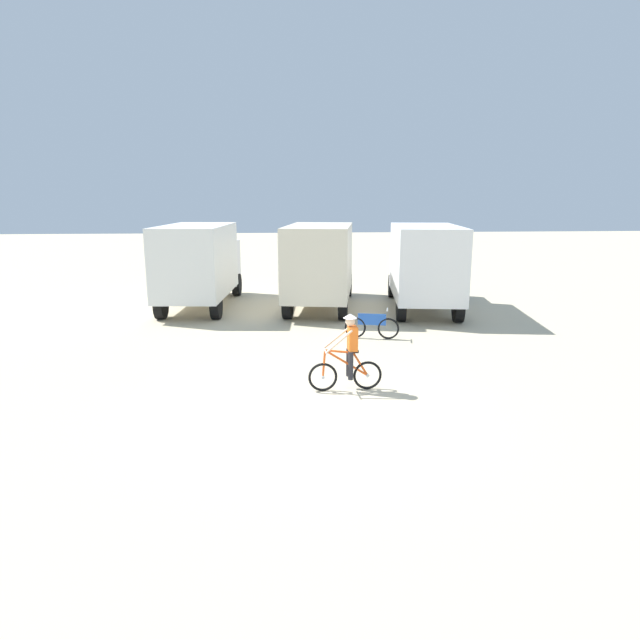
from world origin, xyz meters
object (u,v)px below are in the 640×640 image
(cyclist_orange_shirt, at_px, (348,355))
(box_truck_white_box, at_px, (200,261))
(box_truck_cream_rv, at_px, (321,262))
(box_truck_avon_van, at_px, (424,263))
(bicycle_spare, at_px, (372,326))

(cyclist_orange_shirt, bearing_deg, box_truck_white_box, 114.11)
(box_truck_cream_rv, bearing_deg, box_truck_avon_van, -10.38)
(cyclist_orange_shirt, bearing_deg, bicycle_spare, 73.39)
(box_truck_cream_rv, relative_size, box_truck_avon_van, 1.00)
(box_truck_white_box, distance_m, box_truck_cream_rv, 4.86)
(box_truck_white_box, relative_size, box_truck_cream_rv, 0.98)
(box_truck_avon_van, xyz_separation_m, cyclist_orange_shirt, (-4.23, -9.16, -1.03))
(box_truck_avon_van, bearing_deg, bicycle_spare, -122.42)
(box_truck_white_box, relative_size, bicycle_spare, 4.08)
(box_truck_cream_rv, bearing_deg, box_truck_white_box, 174.51)
(cyclist_orange_shirt, relative_size, bicycle_spare, 1.07)
(box_truck_cream_rv, relative_size, cyclist_orange_shirt, 3.87)
(cyclist_orange_shirt, height_order, bicycle_spare, cyclist_orange_shirt)
(box_truck_avon_van, height_order, cyclist_orange_shirt, box_truck_avon_van)
(box_truck_white_box, bearing_deg, cyclist_orange_shirt, -65.89)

